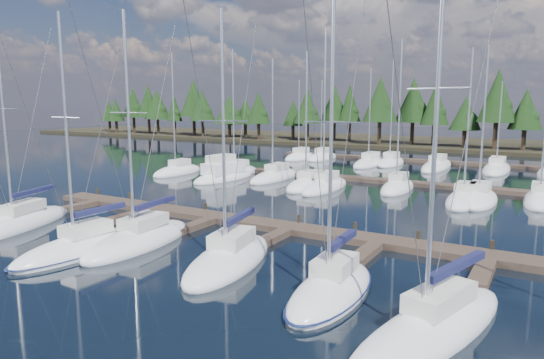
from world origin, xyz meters
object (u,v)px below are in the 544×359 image
Objects in this scene: main_dock at (287,231)px; motor_yacht_left at (224,175)px; front_sailboat_4 at (332,290)px; front_sailboat_1 at (81,248)px; front_sailboat_3 at (229,259)px; front_sailboat_0 at (19,224)px; front_sailboat_2 at (140,240)px; front_sailboat_5 at (432,327)px.

main_dock is 23.12m from motor_yacht_left.
motor_yacht_left is (-23.25, 24.08, 0.21)m from front_sailboat_4.
front_sailboat_3 is (8.33, 2.66, -0.01)m from front_sailboat_1.
front_sailboat_0 reaches higher than front_sailboat_2.
front_sailboat_2 reaches higher than front_sailboat_3.
front_sailboat_2 is 6.69m from front_sailboat_3.
front_sailboat_0 is 1.05× the size of front_sailboat_1.
front_sailboat_2 is at bearing -65.75° from motor_yacht_left.
front_sailboat_3 is at bearing 169.04° from front_sailboat_4.
main_dock is 10.40m from front_sailboat_4.
main_dock is 3.22× the size of front_sailboat_3.
front_sailboat_4 is at bearing 162.34° from front_sailboat_5.
front_sailboat_0 is 1.06× the size of front_sailboat_3.
front_sailboat_5 reaches higher than front_sailboat_1.
front_sailboat_3 is at bearing 17.70° from front_sailboat_1.
front_sailboat_0 is 1.02× the size of front_sailboat_2.
front_sailboat_5 is at bearing -13.83° from front_sailboat_3.
front_sailboat_4 reaches higher than main_dock.
front_sailboat_2 is at bearing 7.47° from front_sailboat_0.
motor_yacht_left is at bearing 126.47° from front_sailboat_3.
front_sailboat_4 is (14.70, 1.43, 0.00)m from front_sailboat_1.
main_dock is at bearing -43.85° from motor_yacht_left.
front_sailboat_3 is at bearing 3.77° from front_sailboat_0.
main_dock is 6.83m from front_sailboat_3.
front_sailboat_4 is at bearing -50.80° from main_dock.
front_sailboat_2 is 1.04× the size of front_sailboat_3.
front_sailboat_3 is 1.47× the size of motor_yacht_left.
front_sailboat_0 is 16.68m from front_sailboat_3.
front_sailboat_2 is at bearing 170.64° from front_sailboat_5.
main_dock is at bearing 129.20° from front_sailboat_4.
front_sailboat_2 is at bearing -134.38° from main_dock.
motor_yacht_left is at bearing 114.25° from front_sailboat_2.
front_sailboat_5 is at bearing -40.40° from main_dock.
front_sailboat_0 is 0.90× the size of front_sailboat_5.
main_dock is 3.17× the size of front_sailboat_4.
front_sailboat_2 is 17.92m from front_sailboat_5.
front_sailboat_1 is (8.31, -1.56, -0.01)m from front_sailboat_0.
front_sailboat_3 reaches higher than motor_yacht_left.
front_sailboat_2 is 1.03× the size of front_sailboat_4.
motor_yacht_left is at bearing 136.15° from main_dock.
front_sailboat_3 is at bearing -1.80° from front_sailboat_2.
front_sailboat_3 is (0.21, -6.83, 0.08)m from main_dock.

